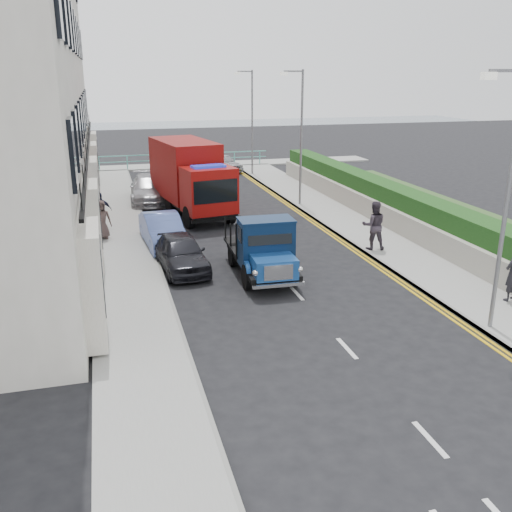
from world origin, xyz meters
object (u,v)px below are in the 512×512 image
object	(u,v)px
bedford_lorry	(265,252)
parked_car_front	(181,252)
lamp_near	(505,189)
lamp_far	(250,116)
lamp_mid	(299,130)
red_lorry	(190,176)

from	to	relation	value
bedford_lorry	parked_car_front	world-z (taller)	bedford_lorry
lamp_near	lamp_far	size ratio (longest dim) A/B	1.00
lamp_mid	lamp_far	xyz separation A→B (m)	(0.00, 10.00, 0.00)
bedford_lorry	red_lorry	bearing A→B (deg)	97.25
bedford_lorry	red_lorry	xyz separation A→B (m)	(-0.95, 10.33, 0.92)
lamp_far	red_lorry	xyz separation A→B (m)	(-5.78, -10.13, -2.08)
lamp_near	red_lorry	distance (m)	17.02
bedford_lorry	parked_car_front	size ratio (longest dim) A/B	1.21
lamp_mid	parked_car_front	world-z (taller)	lamp_mid
lamp_near	red_lorry	bearing A→B (deg)	110.00
bedford_lorry	parked_car_front	xyz separation A→B (m)	(-2.63, 1.81, -0.34)
red_lorry	parked_car_front	bearing A→B (deg)	-110.79
lamp_far	bedford_lorry	distance (m)	21.23
lamp_far	red_lorry	size ratio (longest dim) A/B	0.98
lamp_near	lamp_mid	xyz separation A→B (m)	(0.00, 16.00, 0.00)
lamp_near	bedford_lorry	world-z (taller)	lamp_near
lamp_near	red_lorry	size ratio (longest dim) A/B	0.98
bedford_lorry	red_lorry	world-z (taller)	red_lorry
parked_car_front	lamp_near	bearing A→B (deg)	-48.86
red_lorry	bedford_lorry	bearing A→B (deg)	-94.37
lamp_mid	bedford_lorry	world-z (taller)	lamp_mid
lamp_far	red_lorry	distance (m)	11.84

